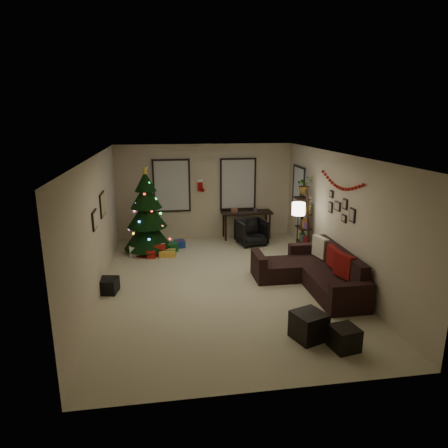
% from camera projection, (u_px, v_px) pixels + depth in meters
% --- Properties ---
extents(floor, '(7.00, 7.00, 0.00)m').
position_uv_depth(floor, '(224.00, 284.00, 8.52)').
color(floor, '#BDB58F').
rests_on(floor, ground).
extents(ceiling, '(7.00, 7.00, 0.00)m').
position_uv_depth(ceiling, '(224.00, 155.00, 7.83)').
color(ceiling, white).
rests_on(ceiling, floor).
extents(wall_back, '(5.00, 0.00, 5.00)m').
position_uv_depth(wall_back, '(205.00, 192.00, 11.52)').
color(wall_back, '#C6B797').
rests_on(wall_back, floor).
extents(wall_front, '(5.00, 0.00, 5.00)m').
position_uv_depth(wall_front, '(268.00, 295.00, 4.83)').
color(wall_front, '#C6B797').
rests_on(wall_front, floor).
extents(wall_left, '(0.00, 7.00, 7.00)m').
position_uv_depth(wall_left, '(97.00, 227.00, 7.81)').
color(wall_left, '#C6B797').
rests_on(wall_left, floor).
extents(wall_right, '(0.00, 7.00, 7.00)m').
position_uv_depth(wall_right, '(340.00, 218.00, 8.54)').
color(wall_right, '#C6B797').
rests_on(wall_right, floor).
extents(window_back_left, '(1.05, 0.06, 1.50)m').
position_uv_depth(window_back_left, '(172.00, 186.00, 11.30)').
color(window_back_left, '#728CB2').
rests_on(window_back_left, wall_back).
extents(window_back_right, '(1.05, 0.06, 1.50)m').
position_uv_depth(window_back_right, '(238.00, 184.00, 11.58)').
color(window_back_right, '#728CB2').
rests_on(window_back_right, wall_back).
extents(window_right_wall, '(0.06, 0.90, 1.30)m').
position_uv_depth(window_right_wall, '(299.00, 190.00, 10.94)').
color(window_right_wall, '#728CB2').
rests_on(window_right_wall, wall_right).
extents(christmas_tree, '(1.23, 1.23, 2.30)m').
position_uv_depth(christmas_tree, '(147.00, 216.00, 10.32)').
color(christmas_tree, black).
rests_on(christmas_tree, floor).
extents(presents, '(1.43, 1.01, 0.30)m').
position_uv_depth(presents, '(162.00, 249.00, 10.38)').
color(presents, maroon).
rests_on(presents, floor).
extents(sofa, '(1.73, 2.53, 0.83)m').
position_uv_depth(sofa, '(315.00, 273.00, 8.38)').
color(sofa, black).
rests_on(sofa, floor).
extents(pillow_red_a, '(0.25, 0.48, 0.46)m').
position_uv_depth(pillow_red_a, '(344.00, 266.00, 7.77)').
color(pillow_red_a, maroon).
rests_on(pillow_red_a, sofa).
extents(pillow_red_b, '(0.12, 0.42, 0.42)m').
position_uv_depth(pillow_red_b, '(333.00, 257.00, 8.26)').
color(pillow_red_b, maroon).
rests_on(pillow_red_b, sofa).
extents(pillow_cream, '(0.22, 0.47, 0.46)m').
position_uv_depth(pillow_cream, '(320.00, 247.00, 8.92)').
color(pillow_cream, beige).
rests_on(pillow_cream, sofa).
extents(ottoman_near, '(0.60, 0.60, 0.44)m').
position_uv_depth(ottoman_near, '(309.00, 326.00, 6.36)').
color(ottoman_near, black).
rests_on(ottoman_near, floor).
extents(ottoman_far, '(0.44, 0.44, 0.36)m').
position_uv_depth(ottoman_far, '(344.00, 338.00, 6.08)').
color(ottoman_far, black).
rests_on(ottoman_far, floor).
extents(desk, '(1.46, 0.52, 0.79)m').
position_uv_depth(desk, '(247.00, 215.00, 11.59)').
color(desk, black).
rests_on(desk, floor).
extents(desk_chair, '(0.80, 0.77, 0.71)m').
position_uv_depth(desk_chair, '(251.00, 232.00, 11.06)').
color(desk_chair, black).
rests_on(desk_chair, floor).
extents(bookshelf, '(0.30, 0.51, 1.71)m').
position_uv_depth(bookshelf, '(304.00, 223.00, 10.13)').
color(bookshelf, black).
rests_on(bookshelf, floor).
extents(potted_plant, '(0.59, 0.53, 0.58)m').
position_uv_depth(potted_plant, '(305.00, 182.00, 9.99)').
color(potted_plant, '#4C4C4C').
rests_on(potted_plant, bookshelf).
extents(floor_lamp, '(0.31, 0.31, 1.48)m').
position_uv_depth(floor_lamp, '(298.00, 213.00, 9.49)').
color(floor_lamp, black).
rests_on(floor_lamp, floor).
extents(art_map, '(0.04, 0.60, 0.50)m').
position_uv_depth(art_map, '(102.00, 204.00, 8.51)').
color(art_map, black).
rests_on(art_map, wall_left).
extents(art_abstract, '(0.04, 0.45, 0.35)m').
position_uv_depth(art_abstract, '(95.00, 220.00, 7.49)').
color(art_abstract, black).
rests_on(art_abstract, wall_left).
extents(gallery, '(0.03, 1.25, 0.54)m').
position_uv_depth(gallery, '(341.00, 208.00, 8.41)').
color(gallery, black).
rests_on(gallery, wall_right).
extents(garland, '(0.08, 1.90, 0.30)m').
position_uv_depth(garland, '(340.00, 182.00, 8.32)').
color(garland, '#A5140C').
rests_on(garland, wall_right).
extents(stocking_left, '(0.20, 0.05, 0.36)m').
position_uv_depth(stocking_left, '(200.00, 185.00, 11.37)').
color(stocking_left, '#990F0C').
rests_on(stocking_left, wall_back).
extents(stocking_right, '(0.20, 0.05, 0.36)m').
position_uv_depth(stocking_right, '(211.00, 184.00, 11.56)').
color(stocking_right, '#990F0C').
rests_on(stocking_right, wall_back).
extents(storage_bin, '(0.65, 0.50, 0.29)m').
position_uv_depth(storage_bin, '(103.00, 286.00, 8.07)').
color(storage_bin, black).
rests_on(storage_bin, floor).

